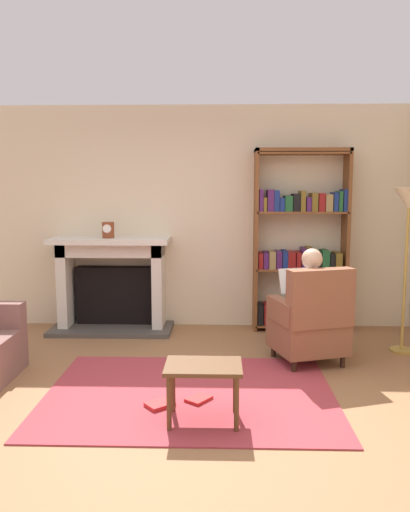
% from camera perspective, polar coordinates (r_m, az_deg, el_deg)
% --- Properties ---
extents(ground, '(14.00, 14.00, 0.00)m').
position_cam_1_polar(ground, '(4.19, -1.94, -16.64)').
color(ground, '#956742').
extents(back_wall, '(5.60, 0.10, 2.70)m').
position_cam_1_polar(back_wall, '(6.38, -0.54, 4.30)').
color(back_wall, beige).
rests_on(back_wall, ground).
extents(area_rug, '(2.40, 1.80, 0.01)m').
position_cam_1_polar(area_rug, '(4.46, -1.69, -14.99)').
color(area_rug, '#A4373F').
rests_on(area_rug, ground).
extents(fireplace, '(1.44, 0.64, 1.13)m').
position_cam_1_polar(fireplace, '(6.35, -10.18, -2.72)').
color(fireplace, '#4C4742').
rests_on(fireplace, ground).
extents(mantel_clock, '(0.14, 0.14, 0.19)m').
position_cam_1_polar(mantel_clock, '(6.17, -10.68, 2.84)').
color(mantel_clock, brown).
rests_on(mantel_clock, fireplace).
extents(bookshelf, '(1.11, 0.32, 2.17)m').
position_cam_1_polar(bookshelf, '(6.26, 10.55, 1.07)').
color(bookshelf, brown).
rests_on(bookshelf, ground).
extents(armchair_reading, '(0.80, 0.78, 0.97)m').
position_cam_1_polar(armchair_reading, '(5.14, 11.67, -7.15)').
color(armchair_reading, '#331E14').
rests_on(armchair_reading, ground).
extents(seated_reader, '(0.47, 0.59, 1.14)m').
position_cam_1_polar(seated_reader, '(5.20, 11.13, -4.74)').
color(seated_reader, silver).
rests_on(seated_reader, ground).
extents(side_table, '(0.56, 0.39, 0.44)m').
position_cam_1_polar(side_table, '(3.85, -0.18, -12.89)').
color(side_table, brown).
rests_on(side_table, ground).
extents(scattered_books, '(0.55, 0.37, 0.03)m').
position_cam_1_polar(scattered_books, '(4.26, -3.14, -15.84)').
color(scattered_books, red).
rests_on(scattered_books, area_rug).
extents(floor_lamp, '(0.32, 0.32, 1.72)m').
position_cam_1_polar(floor_lamp, '(5.64, 21.61, 4.41)').
color(floor_lamp, '#B7933F').
rests_on(floor_lamp, ground).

